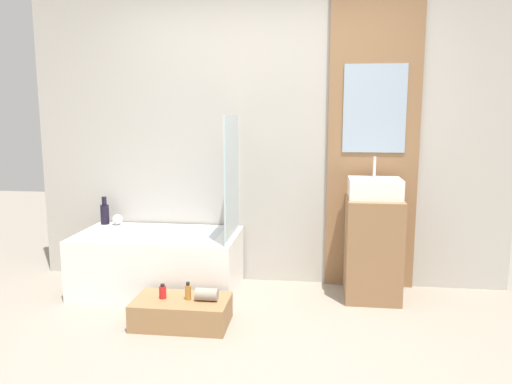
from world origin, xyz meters
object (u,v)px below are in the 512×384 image
at_px(bottle_soap_secondary, 188,292).
at_px(wooden_step_bench, 182,312).
at_px(bottle_soap_primary, 163,292).
at_px(vase_round_light, 117,220).
at_px(vase_tall_dark, 105,213).
at_px(sink, 375,188).
at_px(bathtub, 159,262).

bearing_deg(bottle_soap_secondary, wooden_step_bench, 180.00).
xyz_separation_m(wooden_step_bench, bottle_soap_primary, (-0.14, -0.00, 0.14)).
height_order(vase_round_light, bottle_soap_secondary, vase_round_light).
xyz_separation_m(vase_tall_dark, vase_round_light, (0.12, -0.01, -0.06)).
height_order(bottle_soap_primary, bottle_soap_secondary, bottle_soap_secondary).
bearing_deg(sink, wooden_step_bench, -152.49).
bearing_deg(sink, bathtub, -176.67).
bearing_deg(sink, bottle_soap_primary, -154.59).
height_order(vase_tall_dark, vase_round_light, vase_tall_dark).
relative_size(bathtub, bottle_soap_secondary, 10.39).
relative_size(sink, bottle_soap_primary, 3.88).
relative_size(wooden_step_bench, vase_tall_dark, 2.71).
distance_m(vase_round_light, bottle_soap_secondary, 1.31).
bearing_deg(wooden_step_bench, sink, 27.51).
bearing_deg(wooden_step_bench, vase_round_light, 132.83).
bearing_deg(wooden_step_bench, bottle_soap_secondary, 0.00).
height_order(sink, bottle_soap_primary, sink).
distance_m(wooden_step_bench, sink, 1.80).
height_order(sink, bottle_soap_secondary, sink).
bearing_deg(vase_tall_dark, wooden_step_bench, -43.65).
bearing_deg(bottle_soap_primary, bottle_soap_secondary, 0.00).
xyz_separation_m(bathtub, vase_round_light, (-0.47, 0.27, 0.30)).
relative_size(vase_tall_dark, bottle_soap_primary, 2.35).
bearing_deg(bottle_soap_primary, vase_tall_dark, 131.98).
distance_m(vase_round_light, bottle_soap_primary, 1.19).
height_order(wooden_step_bench, bottle_soap_primary, bottle_soap_primary).
distance_m(vase_tall_dark, bottle_soap_primary, 1.29).
bearing_deg(vase_round_light, bottle_soap_primary, -52.17).
bearing_deg(bottle_soap_primary, wooden_step_bench, 0.00).
xyz_separation_m(sink, vase_tall_dark, (-2.38, 0.18, -0.30)).
xyz_separation_m(wooden_step_bench, vase_tall_dark, (-0.96, 0.92, 0.52)).
distance_m(bathtub, vase_round_light, 0.62).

